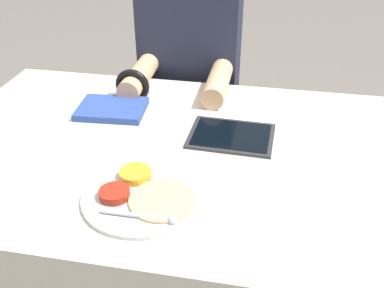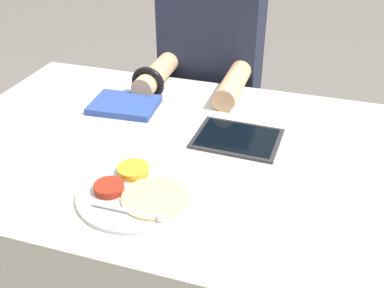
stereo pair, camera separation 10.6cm
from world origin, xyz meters
name	(u,v)px [view 1 (the left image)]	position (x,y,z in m)	size (l,w,h in m)	color
dining_table	(169,250)	(0.00, 0.00, 0.37)	(1.24, 0.83, 0.74)	beige
thali_tray	(143,195)	(0.00, -0.22, 0.75)	(0.27, 0.27, 0.03)	#B7BABF
red_notebook	(112,109)	(-0.20, 0.16, 0.75)	(0.20, 0.16, 0.02)	silver
tablet_device	(231,136)	(0.16, 0.08, 0.74)	(0.23, 0.18, 0.01)	#28282D
person_diner	(190,102)	(-0.04, 0.56, 0.59)	(0.36, 0.46, 1.23)	black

